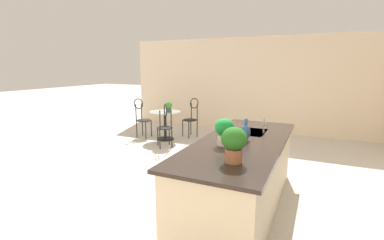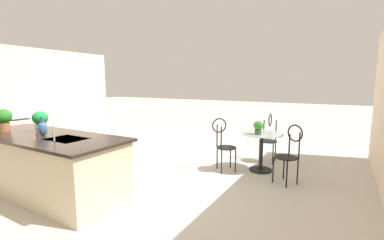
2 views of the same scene
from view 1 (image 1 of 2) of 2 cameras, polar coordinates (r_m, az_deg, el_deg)
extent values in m
plane|color=beige|center=(4.53, 0.07, -13.45)|extent=(40.00, 40.00, 0.00)
cube|color=beige|center=(8.20, 12.76, 7.06)|extent=(0.12, 7.80, 2.70)
cube|color=beige|center=(3.83, 9.96, -11.15)|extent=(2.70, 0.96, 0.88)
cube|color=#2D231E|center=(3.68, 10.20, -4.50)|extent=(2.80, 1.06, 0.04)
cube|color=#B2B5BA|center=(4.20, 12.13, -2.58)|extent=(0.56, 0.40, 0.03)
cylinder|color=black|center=(7.26, -5.51, -3.89)|extent=(0.44, 0.44, 0.03)
cylinder|color=black|center=(7.18, -5.56, -1.09)|extent=(0.07, 0.07, 0.69)
cylinder|color=#B2C6C1|center=(7.11, -5.61, 1.71)|extent=(0.80, 0.80, 0.01)
cylinder|color=black|center=(7.57, -8.40, -1.71)|extent=(0.02, 0.02, 0.45)
cylinder|color=black|center=(7.33, -9.52, -2.15)|extent=(0.02, 0.02, 0.45)
cylinder|color=black|center=(7.71, -10.18, -1.52)|extent=(0.02, 0.02, 0.45)
cylinder|color=black|center=(7.49, -11.34, -1.95)|extent=(0.02, 0.02, 0.45)
cylinder|color=black|center=(7.48, -9.92, -0.07)|extent=(0.39, 0.39, 0.02)
cylinder|color=black|center=(7.63, -10.40, 1.77)|extent=(0.02, 0.02, 0.45)
cylinder|color=black|center=(7.41, -11.49, 1.47)|extent=(0.02, 0.02, 0.45)
torus|color=black|center=(7.49, -11.00, 3.32)|extent=(0.03, 0.28, 0.28)
cylinder|color=black|center=(7.28, -0.66, -2.10)|extent=(0.03, 0.03, 0.45)
cylinder|color=black|center=(7.50, -1.94, -1.71)|extent=(0.03, 0.03, 0.45)
cylinder|color=black|center=(7.44, 1.07, -1.80)|extent=(0.03, 0.03, 0.45)
cylinder|color=black|center=(7.66, -0.24, -1.43)|extent=(0.03, 0.03, 0.45)
cylinder|color=black|center=(7.42, -0.45, 0.01)|extent=(0.51, 0.51, 0.02)
cylinder|color=black|center=(7.37, 1.09, 1.64)|extent=(0.03, 0.03, 0.45)
cylinder|color=black|center=(7.57, -0.14, 1.89)|extent=(0.03, 0.03, 0.45)
torus|color=black|center=(7.44, 0.47, 3.47)|extent=(0.26, 0.15, 0.28)
cylinder|color=black|center=(6.66, -7.08, -3.41)|extent=(0.03, 0.03, 0.45)
cylinder|color=black|center=(6.71, -4.72, -3.26)|extent=(0.03, 0.03, 0.45)
cylinder|color=black|center=(6.40, -6.65, -4.01)|extent=(0.03, 0.03, 0.45)
cylinder|color=black|center=(6.45, -4.19, -3.84)|extent=(0.03, 0.03, 0.45)
cylinder|color=black|center=(6.50, -5.70, -1.62)|extent=(0.54, 0.54, 0.02)
cylinder|color=black|center=(6.29, -6.63, -0.07)|extent=(0.03, 0.03, 0.45)
cylinder|color=black|center=(6.34, -4.32, 0.06)|extent=(0.03, 0.03, 0.45)
torus|color=black|center=(6.27, -5.51, 2.02)|extent=(0.23, 0.21, 0.28)
cylinder|color=#B2B5BA|center=(4.14, 14.62, -1.12)|extent=(0.02, 0.02, 0.22)
cylinder|color=#385147|center=(7.01, -4.81, 2.06)|extent=(0.12, 0.12, 0.10)
ellipsoid|color=#358829|center=(6.99, -4.83, 3.06)|extent=(0.18, 0.18, 0.17)
cylinder|color=#9E603D|center=(2.83, 8.59, -7.27)|extent=(0.18, 0.18, 0.14)
ellipsoid|color=#287122|center=(2.79, 8.69, -3.82)|extent=(0.26, 0.26, 0.23)
cylinder|color=beige|center=(3.42, 6.65, -4.13)|extent=(0.16, 0.16, 0.13)
ellipsoid|color=#1C903C|center=(3.38, 6.71, -1.48)|extent=(0.24, 0.24, 0.22)
ellipsoid|color=#386099|center=(3.69, 10.98, -2.51)|extent=(0.13, 0.13, 0.21)
cylinder|color=#386099|center=(3.66, 11.06, -0.32)|extent=(0.04, 0.04, 0.08)
camera|label=2|loc=(7.47, 35.93, 7.67)|focal=24.55mm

